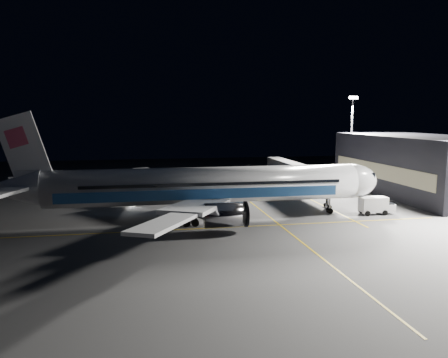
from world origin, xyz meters
TOP-DOWN VIEW (x-y plane):
  - ground at (0.00, 0.00)m, footprint 200.00×200.00m
  - guide_line_main at (10.00, 0.00)m, footprint 0.25×80.00m
  - guide_line_cross at (0.00, -6.00)m, footprint 70.00×0.25m
  - guide_line_side at (22.00, 10.00)m, footprint 0.25×40.00m
  - airliner at (-1.08, 0.00)m, footprint 61.48×54.22m
  - terminal at (45.98, 14.00)m, footprint 18.12×40.00m
  - jet_bridge at (22.00, 18.06)m, footprint 3.60×34.40m
  - floodlight_mast_north at (40.00, 31.99)m, footprint 2.40×0.68m
  - service_truck at (27.68, -2.01)m, footprint 5.65×2.60m
  - baggage_tug at (-12.34, 13.73)m, footprint 2.63×2.34m
  - safety_cone_a at (3.86, 10.99)m, footprint 0.45×0.45m
  - safety_cone_b at (6.00, 13.28)m, footprint 0.35×0.35m
  - safety_cone_c at (-0.61, 7.81)m, footprint 0.35×0.35m

SIDE VIEW (x-z plane):
  - ground at x=0.00m, z-range 0.00..0.00m
  - guide_line_main at x=10.00m, z-range 0.00..0.01m
  - guide_line_cross at x=0.00m, z-range 0.00..0.01m
  - guide_line_side at x=22.00m, z-range 0.00..0.01m
  - safety_cone_c at x=-0.61m, z-range 0.00..0.52m
  - safety_cone_b at x=6.00m, z-range 0.00..0.53m
  - safety_cone_a at x=3.86m, z-range 0.00..0.68m
  - baggage_tug at x=-12.34m, z-range -0.06..1.55m
  - service_truck at x=27.68m, z-range 0.10..2.96m
  - jet_bridge at x=22.00m, z-range 1.43..7.73m
  - airliner at x=-1.08m, z-range -3.16..13.48m
  - terminal at x=45.98m, z-range 0.00..12.00m
  - floodlight_mast_north at x=40.00m, z-range 2.02..22.72m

